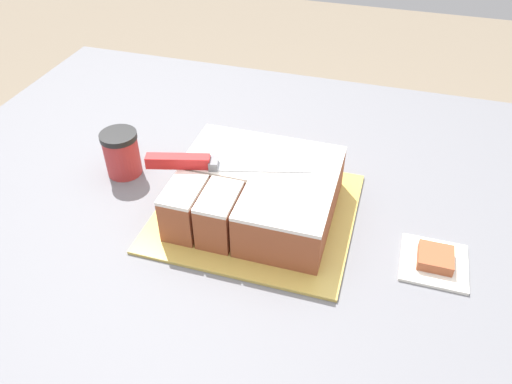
{
  "coord_description": "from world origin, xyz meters",
  "views": [
    {
      "loc": [
        0.24,
        -0.71,
        1.58
      ],
      "look_at": [
        0.03,
        -0.04,
        1.0
      ],
      "focal_mm": 35.0,
      "sensor_mm": 36.0,
      "label": 1
    }
  ],
  "objects_px": {
    "coffee_cup": "(122,153)",
    "brownie": "(435,258)",
    "cake_board": "(256,212)",
    "knife": "(198,162)",
    "cake": "(258,192)"
  },
  "relations": [
    {
      "from": "knife",
      "to": "coffee_cup",
      "type": "relative_size",
      "value": 3.07
    },
    {
      "from": "cake",
      "to": "brownie",
      "type": "xyz_separation_m",
      "value": [
        0.32,
        -0.04,
        -0.04
      ]
    },
    {
      "from": "cake_board",
      "to": "knife",
      "type": "height_order",
      "value": "knife"
    },
    {
      "from": "brownie",
      "to": "cake",
      "type": "bearing_deg",
      "value": 172.93
    },
    {
      "from": "cake",
      "to": "coffee_cup",
      "type": "xyz_separation_m",
      "value": [
        -0.3,
        0.04,
        -0.0
      ]
    },
    {
      "from": "coffee_cup",
      "to": "cake_board",
      "type": "bearing_deg",
      "value": -8.41
    },
    {
      "from": "cake_board",
      "to": "knife",
      "type": "distance_m",
      "value": 0.15
    },
    {
      "from": "cake",
      "to": "cake_board",
      "type": "bearing_deg",
      "value": -140.07
    },
    {
      "from": "cake_board",
      "to": "cake",
      "type": "height_order",
      "value": "cake"
    },
    {
      "from": "knife",
      "to": "coffee_cup",
      "type": "distance_m",
      "value": 0.21
    },
    {
      "from": "cake",
      "to": "knife",
      "type": "distance_m",
      "value": 0.12
    },
    {
      "from": "coffee_cup",
      "to": "brownie",
      "type": "distance_m",
      "value": 0.63
    },
    {
      "from": "cake",
      "to": "knife",
      "type": "height_order",
      "value": "knife"
    },
    {
      "from": "cake",
      "to": "brownie",
      "type": "distance_m",
      "value": 0.33
    },
    {
      "from": "cake_board",
      "to": "coffee_cup",
      "type": "height_order",
      "value": "coffee_cup"
    }
  ]
}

